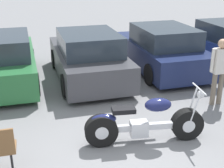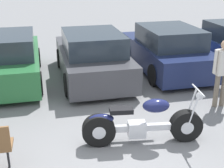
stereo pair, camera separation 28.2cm
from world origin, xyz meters
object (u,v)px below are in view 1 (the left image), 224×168
motorcycle (144,123)px  parked_car_dark_grey (88,57)px  parked_car_green (1,61)px  person_standing (220,67)px  parked_car_navy (161,50)px

motorcycle → parked_car_dark_grey: bearing=94.0°
parked_car_green → person_standing: (5.15, -3.00, 0.31)m
motorcycle → parked_car_navy: 4.64m
parked_car_green → person_standing: person_standing is taller
parked_car_green → parked_car_dark_grey: size_ratio=1.00×
parked_car_green → parked_car_navy: size_ratio=1.00×
parked_car_dark_grey → person_standing: 3.81m
parked_car_green → person_standing: size_ratio=2.49×
person_standing → parked_car_green: bearing=149.8°
parked_car_green → parked_car_navy: same height
parked_car_dark_grey → parked_car_navy: bearing=4.8°
person_standing → parked_car_dark_grey: bearing=134.7°
person_standing → parked_car_navy: bearing=93.7°
motorcycle → parked_car_green: (-2.75, 4.17, 0.26)m
parked_car_navy → motorcycle: bearing=-118.4°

